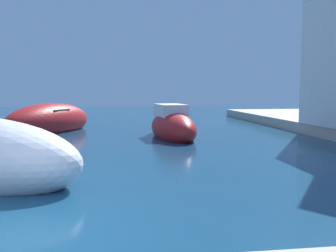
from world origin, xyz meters
name	(u,v)px	position (x,y,z in m)	size (l,w,h in m)	color
quay_promenade	(304,212)	(4.32, -0.37, 0.25)	(44.00, 32.00, 0.50)	#BCB29E
moored_boat_0	(49,122)	(-1.63, 12.72, 0.50)	(4.46, 5.78, 1.79)	#B21E1E
moored_boat_4	(172,126)	(3.93, 9.93, 0.47)	(2.10, 4.41, 1.72)	#B21E1E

